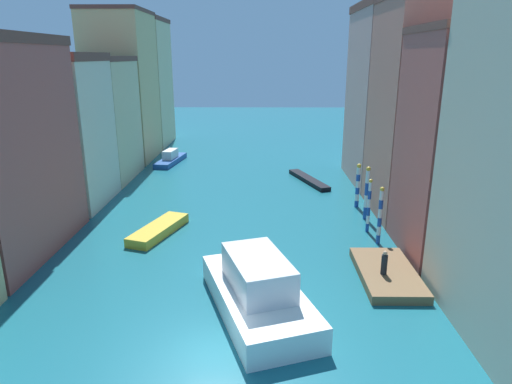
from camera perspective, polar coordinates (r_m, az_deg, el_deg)
The scene contains 18 objects.
ground_plane at distance 43.75m, azimuth -2.22°, elevation -0.27°, with size 154.00×154.00×0.00m, color #196070.
building_left_2 at distance 43.06m, azimuth -23.42°, elevation 7.07°, with size 7.16×8.39×13.12m.
building_left_3 at distance 51.20m, azimuth -19.47°, elevation 8.66°, with size 7.16×9.38×12.82m.
building_left_4 at distance 60.42m, azimuth -16.50°, elevation 12.61°, with size 7.16×9.87×18.22m.
building_left_5 at distance 70.14m, azimuth -14.09°, elevation 13.21°, with size 7.16×9.95×18.03m.
building_right_1 at distance 31.84m, azimuth 24.98°, elevation 5.28°, with size 7.16×7.65×14.64m.
building_right_2 at distance 39.39m, azimuth 20.35°, elevation 9.91°, with size 7.16×9.07×17.59m.
building_right_3 at distance 49.01m, azimuth 16.48°, elevation 11.59°, with size 7.16×11.06×17.87m.
waterfront_dock at distance 28.72m, azimuth 16.18°, elevation -9.85°, with size 3.30×6.44×0.54m.
person_on_dock at distance 27.70m, azimuth 15.88°, elevation -8.66°, with size 0.36×0.36×1.47m.
mooring_pole_0 at distance 32.83m, azimuth 15.38°, elevation -2.82°, with size 0.32×0.32×4.19m.
mooring_pole_1 at distance 34.88m, azimuth 14.05°, elevation -1.63°, with size 0.28×0.28×4.13m.
mooring_pole_2 at distance 37.53m, azimuth 13.79°, elevation -0.07°, with size 0.36×0.36×4.40m.
mooring_pole_3 at distance 40.44m, azimuth 12.72°, elevation 0.87°, with size 0.39×0.39×3.92m.
vaporetto_white at distance 23.97m, azimuth 0.24°, elevation -12.37°, with size 6.65×9.90×3.07m.
gondola_black at distance 48.32m, azimuth 6.65°, elevation 1.55°, with size 3.75×7.92×0.43m.
motorboat_0 at distance 34.76m, azimuth -12.18°, elevation -4.66°, with size 3.67×6.45×0.69m.
motorboat_1 at distance 57.44m, azimuth -10.72°, elevation 4.16°, with size 2.92×7.39×1.66m.
Camera 1 is at (2.22, -17.26, 12.83)m, focal length 31.70 mm.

